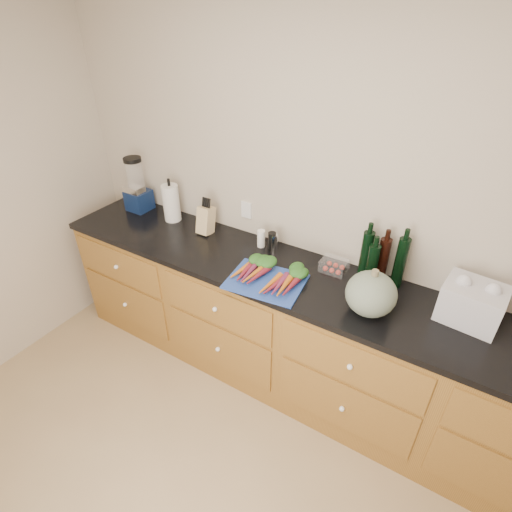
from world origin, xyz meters
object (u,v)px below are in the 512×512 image
Objects in this scene: knife_block at (206,220)px; blender_appliance at (137,188)px; cutting_board at (266,281)px; squash at (371,294)px; carrots at (270,273)px; paper_towel at (171,203)px; tomato_box at (334,266)px.

blender_appliance is at bearing 178.52° from knife_block.
squash is at bearing 6.01° from cutting_board.
squash reaches higher than knife_block.
squash is (0.61, 0.06, 0.12)m from cutting_board.
paper_towel is at bearing 165.04° from carrots.
blender_appliance is 2.68× the size of tomato_box.
cutting_board is at bearing -13.11° from blender_appliance.
blender_appliance reaches higher than cutting_board.
carrots is 1.40m from blender_appliance.
paper_towel is at bearing 171.06° from squash.
blender_appliance is at bearing 166.89° from cutting_board.
cutting_board is 2.28× the size of knife_block.
paper_towel is at bearing 0.38° from blender_appliance.
cutting_board is 1.41m from blender_appliance.
blender_appliance is at bearing 172.68° from squash.
paper_towel is 1.43× the size of knife_block.
blender_appliance reaches higher than carrots.
tomato_box is at bearing 0.42° from blender_appliance.
tomato_box is at bearing 0.43° from paper_towel.
knife_block reaches higher than carrots.
tomato_box is (1.32, 0.01, -0.10)m from paper_towel.
blender_appliance is at bearing -179.62° from paper_towel.
squash is 1.99m from blender_appliance.
carrots is 0.41m from tomato_box.
cutting_board is at bearing -90.00° from carrots.
blender_appliance reaches higher than paper_towel.
blender_appliance is (-1.97, 0.25, 0.07)m from squash.
cutting_board is 0.45m from tomato_box.
knife_block is at bearing -1.48° from blender_appliance.
squash is at bearing -7.32° from blender_appliance.
blender_appliance is 1.67m from tomato_box.
tomato_box is at bearing 1.76° from knife_block.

